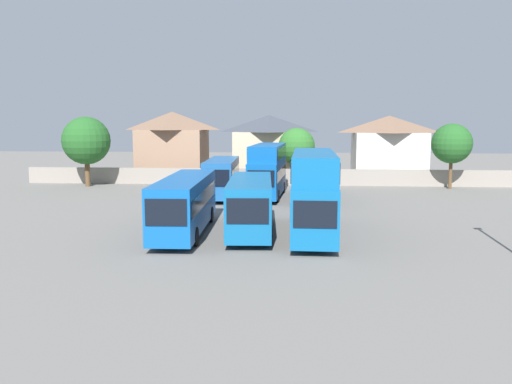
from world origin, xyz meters
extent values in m
plane|color=slate|center=(0.00, 18.00, 0.00)|extent=(140.00, 140.00, 0.00)
cube|color=gray|center=(0.00, 25.94, 0.90)|extent=(56.00, 0.50, 1.80)
cube|color=#1056A5|center=(-4.25, -0.14, 1.94)|extent=(2.98, 11.73, 3.16)
cube|color=black|center=(-4.01, -5.97, 2.32)|extent=(2.21, 0.17, 1.42)
cube|color=black|center=(-4.25, -0.14, 2.32)|extent=(2.99, 10.80, 1.00)
cylinder|color=black|center=(-2.95, -3.70, 0.55)|extent=(0.34, 1.11, 1.10)
cylinder|color=black|center=(-5.25, -3.79, 0.55)|extent=(0.34, 1.11, 1.10)
cylinder|color=black|center=(-3.24, 3.51, 0.55)|extent=(0.34, 1.11, 1.10)
cylinder|color=black|center=(-5.55, 3.42, 0.55)|extent=(0.34, 1.11, 1.10)
cube|color=#115F9A|center=(-0.13, 0.13, 1.89)|extent=(3.19, 10.18, 3.07)
cube|color=black|center=(0.17, -4.90, 2.26)|extent=(2.28, 0.22, 1.38)
cube|color=black|center=(-0.13, 0.13, 2.26)|extent=(3.18, 9.38, 0.97)
cylinder|color=black|center=(1.25, -2.90, 0.55)|extent=(0.37, 1.12, 1.10)
cylinder|color=black|center=(-1.13, -3.04, 0.55)|extent=(0.37, 1.12, 1.10)
cylinder|color=black|center=(0.87, 3.31, 0.55)|extent=(0.37, 1.12, 1.10)
cylinder|color=black|center=(-1.51, 3.17, 0.55)|extent=(0.37, 1.12, 1.10)
cube|color=#105E9D|center=(3.82, -0.08, 1.93)|extent=(2.72, 11.63, 3.14)
cube|color=black|center=(3.74, -5.90, 2.30)|extent=(2.25, 0.11, 1.41)
cube|color=black|center=(3.82, -0.08, 2.30)|extent=(2.74, 10.70, 0.99)
cube|color=#105E9D|center=(3.82, 0.21, 4.31)|extent=(2.66, 11.05, 1.63)
cube|color=black|center=(3.82, 0.21, 4.31)|extent=(2.74, 10.47, 1.14)
cylinder|color=black|center=(4.95, -3.69, 0.55)|extent=(0.31, 1.10, 1.10)
cylinder|color=black|center=(2.59, -3.66, 0.55)|extent=(0.31, 1.10, 1.10)
cylinder|color=black|center=(5.04, 3.50, 0.55)|extent=(0.31, 1.10, 1.10)
cylinder|color=black|center=(2.69, 3.53, 0.55)|extent=(0.31, 1.10, 1.10)
cube|color=#1E5BA0|center=(-4.22, 16.01, 1.94)|extent=(3.01, 10.31, 3.17)
cube|color=black|center=(-3.98, 10.89, 2.32)|extent=(2.24, 0.18, 1.42)
cube|color=black|center=(-4.22, 16.01, 2.32)|extent=(3.02, 9.50, 1.00)
cylinder|color=black|center=(-2.90, 12.90, 0.55)|extent=(0.35, 1.11, 1.10)
cylinder|color=black|center=(-5.24, 12.80, 0.55)|extent=(0.35, 1.11, 1.10)
cylinder|color=black|center=(-3.19, 19.23, 0.55)|extent=(0.35, 1.11, 1.10)
cylinder|color=black|center=(-5.53, 19.12, 0.55)|extent=(0.35, 1.11, 1.10)
cube|color=#0F56A6|center=(0.05, 16.16, 1.91)|extent=(3.13, 10.22, 3.11)
cube|color=black|center=(-0.23, 11.10, 2.29)|extent=(2.28, 0.20, 1.40)
cube|color=black|center=(0.05, 16.16, 2.29)|extent=(3.13, 9.42, 0.98)
cube|color=#0F56A6|center=(0.06, 16.41, 4.18)|extent=(3.05, 9.71, 1.42)
cube|color=black|center=(0.06, 16.41, 4.18)|extent=(3.12, 9.21, 1.00)
cylinder|color=black|center=(1.07, 12.97, 0.55)|extent=(0.36, 1.11, 1.10)
cylinder|color=black|center=(-1.31, 13.10, 0.55)|extent=(0.36, 1.11, 1.10)
cylinder|color=black|center=(1.41, 19.22, 0.55)|extent=(0.36, 1.11, 1.10)
cylinder|color=black|center=(-0.97, 19.34, 0.55)|extent=(0.36, 1.11, 1.10)
cube|color=#0F5DA1|center=(4.26, 16.01, 1.89)|extent=(2.55, 11.80, 3.06)
cube|color=black|center=(4.29, 10.09, 2.25)|extent=(2.19, 0.09, 1.38)
cube|color=black|center=(4.26, 16.01, 2.25)|extent=(2.58, 10.86, 0.96)
cylinder|color=black|center=(5.42, 12.36, 0.55)|extent=(0.31, 1.10, 1.10)
cylinder|color=black|center=(3.13, 12.35, 0.55)|extent=(0.31, 1.10, 1.10)
cylinder|color=black|center=(5.39, 19.67, 0.55)|extent=(0.31, 1.10, 1.10)
cylinder|color=black|center=(3.10, 19.66, 0.55)|extent=(0.31, 1.10, 1.10)
cube|color=#9E7A60|center=(-12.64, 32.00, 3.00)|extent=(7.99, 6.57, 6.01)
pyramid|color=brown|center=(-12.64, 32.00, 7.10)|extent=(8.39, 6.90, 2.19)
cube|color=#C6B293|center=(-0.74, 32.68, 2.88)|extent=(8.24, 7.20, 5.76)
pyramid|color=#3D424C|center=(-0.74, 32.68, 6.77)|extent=(8.66, 7.56, 2.03)
cube|color=silver|center=(13.95, 33.78, 2.83)|extent=(8.54, 6.72, 5.66)
pyramid|color=brown|center=(13.95, 33.78, 6.69)|extent=(8.96, 7.06, 2.06)
cylinder|color=brown|center=(18.77, 23.94, 1.64)|extent=(0.36, 0.36, 3.29)
sphere|color=#235B23|center=(18.77, 23.94, 4.74)|extent=(4.15, 4.15, 4.15)
cylinder|color=brown|center=(-19.93, 22.94, 1.59)|extent=(0.54, 0.54, 3.17)
sphere|color=#235B23|center=(-19.93, 22.94, 4.97)|extent=(5.14, 5.14, 5.14)
cylinder|color=brown|center=(2.67, 28.44, 1.37)|extent=(0.59, 0.59, 2.74)
sphere|color=#2D6B28|center=(2.67, 28.44, 4.21)|extent=(4.18, 4.18, 4.18)
camera|label=1|loc=(2.83, -32.83, 7.03)|focal=37.30mm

